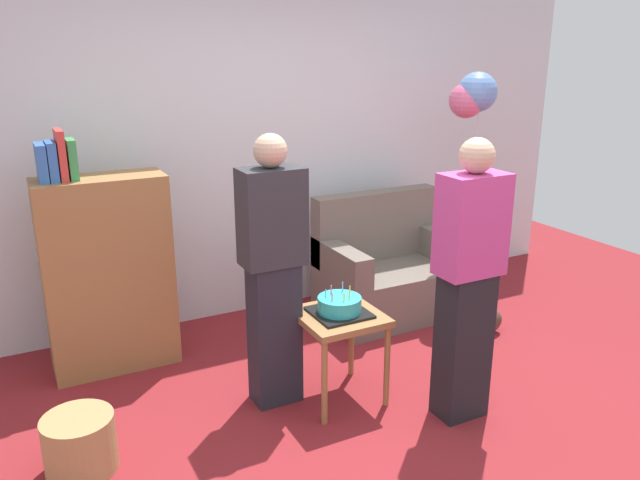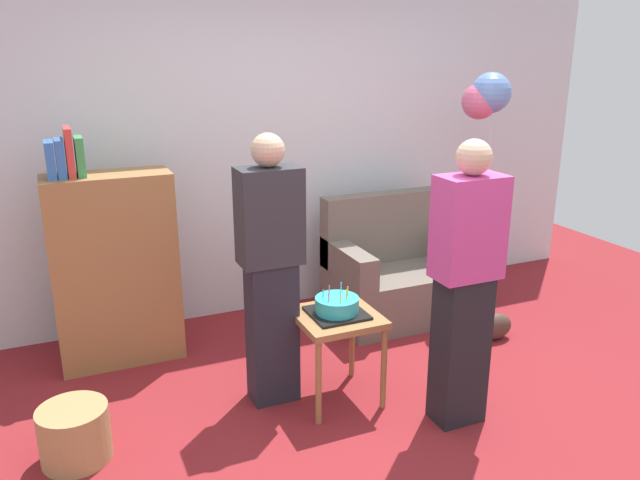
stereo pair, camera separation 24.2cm
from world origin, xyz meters
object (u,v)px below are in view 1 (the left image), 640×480
object	(u,v)px
balloon_bunch	(473,96)
person_holding_cake	(468,281)
wicker_basket	(80,444)
handbag	(486,322)
bookshelf	(107,272)
couch	(388,272)
person_blowing_candles	(273,272)
side_table	(339,327)
birthday_cake	(339,306)

from	to	relation	value
balloon_bunch	person_holding_cake	bearing A→B (deg)	-129.41
wicker_basket	handbag	world-z (taller)	wicker_basket
bookshelf	handbag	size ratio (longest dim) A/B	5.73
couch	bookshelf	xyz separation A→B (m)	(-2.13, 0.11, 0.33)
balloon_bunch	wicker_basket	bearing A→B (deg)	-165.05
person_blowing_candles	handbag	distance (m)	1.91
wicker_basket	side_table	bearing A→B (deg)	-0.07
birthday_cake	person_holding_cake	distance (m)	0.76
side_table	birthday_cake	distance (m)	0.13
birthday_cake	person_holding_cake	world-z (taller)	person_holding_cake
person_blowing_candles	wicker_basket	bearing A→B (deg)	174.20
couch	person_blowing_candles	distance (m)	1.63
couch	side_table	bearing A→B (deg)	-135.73
couch	bookshelf	world-z (taller)	bookshelf
bookshelf	person_blowing_candles	world-z (taller)	person_blowing_candles
couch	birthday_cake	size ratio (longest dim) A/B	3.44
bookshelf	person_holding_cake	size ratio (longest dim) A/B	0.98
person_holding_cake	handbag	world-z (taller)	person_holding_cake
bookshelf	couch	bearing A→B (deg)	-2.89
person_holding_cake	side_table	bearing A→B (deg)	-40.94
bookshelf	wicker_basket	world-z (taller)	bookshelf
bookshelf	person_blowing_candles	bearing A→B (deg)	-48.83
birthday_cake	handbag	bearing A→B (deg)	10.55
person_blowing_candles	handbag	xyz separation A→B (m)	(1.77, 0.10, -0.73)
bookshelf	balloon_bunch	bearing A→B (deg)	-4.79
side_table	person_holding_cake	world-z (taller)	person_holding_cake
person_blowing_candles	handbag	bearing A→B (deg)	-10.54
birthday_cake	person_holding_cake	xyz separation A→B (m)	(0.54, -0.48, 0.22)
person_blowing_candles	balloon_bunch	distance (m)	2.27
person_blowing_candles	balloon_bunch	bearing A→B (deg)	5.05
person_holding_cake	person_blowing_candles	bearing A→B (deg)	-35.26
bookshelf	person_holding_cake	world-z (taller)	person_holding_cake
couch	balloon_bunch	world-z (taller)	balloon_bunch
couch	bookshelf	size ratio (longest dim) A/B	0.69
wicker_basket	balloon_bunch	size ratio (longest dim) A/B	0.19
person_holding_cake	balloon_bunch	xyz separation A→B (m)	(1.08, 1.32, 0.88)
bookshelf	person_blowing_candles	xyz separation A→B (m)	(0.79, -0.91, 0.16)
couch	wicker_basket	size ratio (longest dim) A/B	3.06
couch	person_holding_cake	bearing A→B (deg)	-107.09
handbag	balloon_bunch	size ratio (longest dim) A/B	0.15
person_holding_cake	balloon_bunch	world-z (taller)	balloon_bunch
person_blowing_candles	balloon_bunch	world-z (taller)	balloon_bunch
person_blowing_candles	couch	bearing A→B (deg)	17.06
wicker_basket	handbag	size ratio (longest dim) A/B	1.29
couch	person_blowing_candles	world-z (taller)	person_blowing_candles
couch	side_table	world-z (taller)	couch
couch	handbag	size ratio (longest dim) A/B	3.93
bookshelf	birthday_cake	size ratio (longest dim) A/B	5.01
bookshelf	person_holding_cake	xyz separation A→B (m)	(1.69, -1.55, 0.16)
couch	bookshelf	bearing A→B (deg)	177.11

